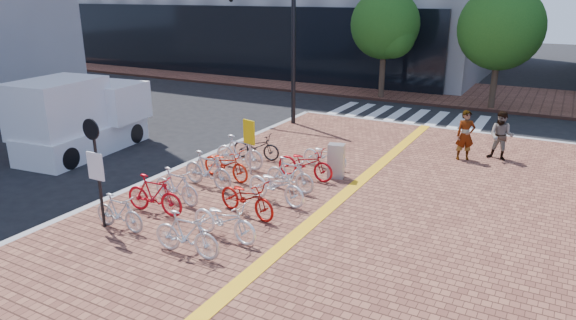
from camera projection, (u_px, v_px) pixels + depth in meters
The scene contains 26 objects.
ground at pixel (241, 217), 14.09m from camera, with size 120.00×120.00×0.00m, color black.
kerb_north at pixel (448, 130), 22.70m from camera, with size 14.00×0.25×0.15m, color gray.
far_sidewalk at pixel (431, 91), 31.57m from camera, with size 70.00×8.00×0.15m, color brown.
crosswalk at pixel (406, 116), 25.53m from camera, with size 7.50×4.00×0.01m.
street_trees at pixel (523, 31), 25.06m from camera, with size 16.20×4.60×6.35m.
bike_0 at pixel (119, 212), 12.88m from camera, with size 0.44×1.56×0.94m, color #B1B2B6.
bike_1 at pixel (154, 195), 13.81m from camera, with size 0.51×1.81×1.09m, color #B00C18.
bike_2 at pixel (176, 186), 14.50m from camera, with size 0.48×1.71×1.02m, color silver.
bike_3 at pixel (208, 170), 15.66m from camera, with size 0.53×1.89×1.13m, color #AEAEB3.
bike_4 at pixel (226, 164), 16.42m from camera, with size 0.66×1.91×1.00m, color red.
bike_5 at pixel (239, 152), 17.41m from camera, with size 0.53×1.89×1.14m, color silver.
bike_6 at pixel (256, 146), 18.40m from camera, with size 0.62×1.78×0.94m, color black.
bike_7 at pixel (186, 234), 11.59m from camera, with size 0.50×1.75×1.05m, color silver.
bike_8 at pixel (224, 220), 12.39m from camera, with size 0.66×1.90×1.00m, color white.
bike_9 at pixel (247, 198), 13.70m from camera, with size 0.68×1.95×1.02m, color #9D0F0B.
bike_10 at pixel (276, 185), 14.54m from camera, with size 0.70×1.99×1.05m, color white.
bike_11 at pixel (290, 175), 15.42m from camera, with size 0.48×1.71×1.03m, color silver.
bike_12 at pixel (305, 163), 16.44m from camera, with size 0.69×1.96×1.03m, color #A60B14.
bike_13 at pixel (325, 155), 17.52m from camera, with size 0.59×1.70×0.89m, color silver.
pedestrian_a at pixel (465, 135), 18.20m from camera, with size 0.65×0.43×1.80m, color gray.
pedestrian_b at pixel (501, 136), 18.22m from camera, with size 0.85×0.67×1.76m, color #464E59.
utility_box at pixel (336, 161), 16.53m from camera, with size 0.51×0.37×1.12m, color #A6A6AA.
yellow_sign at pixel (249, 137), 16.60m from camera, with size 0.49×0.18×1.84m.
notice_sign at pixel (95, 160), 12.60m from camera, with size 0.53×0.12×2.86m.
traffic_light_pole at pixel (264, 21), 22.93m from camera, with size 3.49×1.35×6.51m.
box_truck at pixel (80, 118), 19.35m from camera, with size 2.73×5.25×2.91m.
Camera 1 is at (7.34, -10.69, 5.88)m, focal length 32.00 mm.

